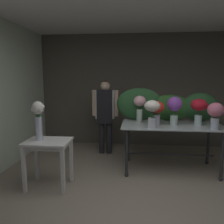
{
  "coord_description": "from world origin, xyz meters",
  "views": [
    {
      "loc": [
        -1.81,
        -2.3,
        1.9
      ],
      "look_at": [
        -0.4,
        1.24,
        1.04
      ],
      "focal_mm": 37.76,
      "sensor_mm": 36.0,
      "label": 1
    }
  ],
  "objects_px": {
    "vase_magenta_freesia": "(135,74)",
    "vase_white_roses_tall": "(49,92)",
    "vase_violet_ranunculus": "(175,75)",
    "vase_ivory_peonies": "(156,77)",
    "florist": "(81,75)",
    "vase_scarlet_hydrangea": "(125,73)",
    "vase_blush_roses": "(179,70)",
    "vase_peach_stock": "(159,77)",
    "display_table_glass": "(145,92)",
    "vase_sunset_dahlias": "(117,75)",
    "vase_coral_lilies": "(107,79)",
    "side_table_white": "(63,121)"
  },
  "relations": [
    {
      "from": "vase_blush_roses",
      "to": "vase_magenta_freesia",
      "type": "relative_size",
      "value": 1.16
    },
    {
      "from": "vase_violet_ranunculus",
      "to": "vase_ivory_peonies",
      "type": "bearing_deg",
      "value": 145.43
    },
    {
      "from": "display_table_glass",
      "to": "vase_blush_roses",
      "type": "height_order",
      "value": "vase_blush_roses"
    },
    {
      "from": "vase_peach_stock",
      "to": "vase_scarlet_hydrangea",
      "type": "distance_m",
      "value": 0.67
    },
    {
      "from": "display_table_glass",
      "to": "vase_sunset_dahlias",
      "type": "relative_size",
      "value": 4.74
    },
    {
      "from": "vase_blush_roses",
      "to": "vase_magenta_freesia",
      "type": "xyz_separation_m",
      "value": [
        -1.0,
        0.14,
        -0.04
      ]
    },
    {
      "from": "display_table_glass",
      "to": "vase_peach_stock",
      "type": "relative_size",
      "value": 5.26
    },
    {
      "from": "vase_peach_stock",
      "to": "vase_scarlet_hydrangea",
      "type": "xyz_separation_m",
      "value": [
        -0.46,
        0.49,
        0.03
      ]
    },
    {
      "from": "vase_coral_lilies",
      "to": "vase_scarlet_hydrangea",
      "type": "bearing_deg",
      "value": 34.62
    },
    {
      "from": "vase_sunset_dahlias",
      "to": "vase_white_roses_tall",
      "type": "height_order",
      "value": "vase_white_roses_tall"
    },
    {
      "from": "vase_sunset_dahlias",
      "to": "vase_violet_ranunculus",
      "type": "bearing_deg",
      "value": -14.59
    },
    {
      "from": "vase_peach_stock",
      "to": "display_table_glass",
      "type": "bearing_deg",
      "value": 98.53
    },
    {
      "from": "vase_blush_roses",
      "to": "florist",
      "type": "bearing_deg",
      "value": 161.39
    },
    {
      "from": "display_table_glass",
      "to": "vase_blush_roses",
      "type": "xyz_separation_m",
      "value": [
        0.86,
        0.07,
        0.39
      ]
    },
    {
      "from": "vase_coral_lilies",
      "to": "vase_white_roses_tall",
      "type": "height_order",
      "value": "vase_white_roses_tall"
    },
    {
      "from": "vase_sunset_dahlias",
      "to": "side_table_white",
      "type": "bearing_deg",
      "value": -143.7
    },
    {
      "from": "display_table_glass",
      "to": "side_table_white",
      "type": "bearing_deg",
      "value": -153.3
    },
    {
      "from": "side_table_white",
      "to": "vase_magenta_freesia",
      "type": "height_order",
      "value": "vase_magenta_freesia"
    },
    {
      "from": "display_table_glass",
      "to": "vase_white_roses_tall",
      "type": "height_order",
      "value": "vase_white_roses_tall"
    },
    {
      "from": "vase_peach_stock",
      "to": "vase_coral_lilies",
      "type": "distance_m",
      "value": 0.99
    },
    {
      "from": "vase_scarlet_hydrangea",
      "to": "vase_white_roses_tall",
      "type": "relative_size",
      "value": 0.91
    },
    {
      "from": "side_table_white",
      "to": "vase_violet_ranunculus",
      "type": "relative_size",
      "value": 1.83
    },
    {
      "from": "vase_magenta_freesia",
      "to": "vase_white_roses_tall",
      "type": "relative_size",
      "value": 0.75
    },
    {
      "from": "side_table_white",
      "to": "vase_violet_ranunculus",
      "type": "bearing_deg",
      "value": 14.55
    },
    {
      "from": "display_table_glass",
      "to": "vase_ivory_peonies",
      "type": "distance_m",
      "value": 0.39
    },
    {
      "from": "vase_coral_lilies",
      "to": "florist",
      "type": "bearing_deg",
      "value": 102.04
    },
    {
      "from": "side_table_white",
      "to": "vase_ivory_peonies",
      "type": "bearing_deg",
      "value": 21.7
    },
    {
      "from": "florist",
      "to": "vase_white_roses_tall",
      "type": "distance_m",
      "value": 1.88
    },
    {
      "from": "vase_scarlet_hydrangea",
      "to": "vase_blush_roses",
      "type": "bearing_deg",
      "value": -1.98
    },
    {
      "from": "side_table_white",
      "to": "vase_sunset_dahlias",
      "type": "xyz_separation_m",
      "value": [
        1.2,
        0.88,
        0.41
      ]
    },
    {
      "from": "vase_blush_roses",
      "to": "vase_violet_ranunculus",
      "type": "xyz_separation_m",
      "value": [
        -0.4,
        -0.4,
        -0.0
      ]
    },
    {
      "from": "florist",
      "to": "vase_violet_ranunculus",
      "type": "relative_size",
      "value": 3.7
    },
    {
      "from": "vase_peach_stock",
      "to": "florist",
      "type": "bearing_deg",
      "value": 136.89
    },
    {
      "from": "vase_scarlet_hydrangea",
      "to": "vase_coral_lilies",
      "type": "height_order",
      "value": "vase_coral_lilies"
    },
    {
      "from": "vase_ivory_peonies",
      "to": "side_table_white",
      "type": "bearing_deg",
      "value": -158.3
    },
    {
      "from": "vase_coral_lilies",
      "to": "vase_white_roses_tall",
      "type": "xyz_separation_m",
      "value": [
        -1.07,
        -0.67,
        0.03
      ]
    },
    {
      "from": "display_table_glass",
      "to": "vase_violet_ranunculus",
      "type": "distance_m",
      "value": 0.68
    },
    {
      "from": "vase_magenta_freesia",
      "to": "display_table_glass",
      "type": "bearing_deg",
      "value": -56.14
    },
    {
      "from": "vase_magenta_freesia",
      "to": "vase_white_roses_tall",
      "type": "xyz_separation_m",
      "value": [
        -1.86,
        -1.13,
        0.07
      ]
    },
    {
      "from": "vase_blush_roses",
      "to": "vase_white_roses_tall",
      "type": "distance_m",
      "value": 3.03
    },
    {
      "from": "vase_blush_roses",
      "to": "vase_sunset_dahlias",
      "type": "distance_m",
      "value": 1.5
    },
    {
      "from": "vase_peach_stock",
      "to": "vase_white_roses_tall",
      "type": "distance_m",
      "value": 2.12
    },
    {
      "from": "vase_sunset_dahlias",
      "to": "vase_coral_lilies",
      "type": "relative_size",
      "value": 0.94
    },
    {
      "from": "vase_coral_lilies",
      "to": "side_table_white",
      "type": "bearing_deg",
      "value": -143.6
    },
    {
      "from": "vase_sunset_dahlias",
      "to": "vase_magenta_freesia",
      "type": "distance_m",
      "value": 0.56
    },
    {
      "from": "vase_violet_ranunculus",
      "to": "vase_ivory_peonies",
      "type": "xyz_separation_m",
      "value": [
        -0.29,
        0.2,
        -0.06
      ]
    },
    {
      "from": "florist",
      "to": "vase_white_roses_tall",
      "type": "relative_size",
      "value": 3.18
    },
    {
      "from": "florist",
      "to": "vase_coral_lilies",
      "type": "relative_size",
      "value": 3.35
    },
    {
      "from": "vase_peach_stock",
      "to": "vase_white_roses_tall",
      "type": "height_order",
      "value": "vase_white_roses_tall"
    },
    {
      "from": "vase_violet_ranunculus",
      "to": "vase_magenta_freesia",
      "type": "relative_size",
      "value": 1.14
    }
  ]
}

